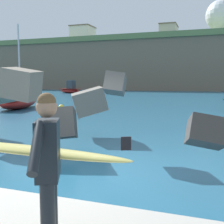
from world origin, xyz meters
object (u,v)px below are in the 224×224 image
object	(u,v)px
boat_near_centre	(18,102)
mooring_buoy_middle	(61,108)
station_building_central	(83,37)
boat_near_left	(70,89)
radar_dome	(222,17)
station_building_west	(169,35)
surfer_with_board	(46,162)

from	to	relation	value
boat_near_centre	mooring_buoy_middle	size ratio (longest dim) A/B	14.62
mooring_buoy_middle	station_building_central	distance (m)	68.70
boat_near_left	radar_dome	xyz separation A→B (m)	(25.22, 38.14, 18.17)
radar_dome	station_building_west	world-z (taller)	radar_dome
mooring_buoy_middle	boat_near_left	bearing A→B (deg)	116.23
surfer_with_board	station_building_west	distance (m)	82.76
boat_near_left	boat_near_centre	world-z (taller)	boat_near_centre
surfer_with_board	boat_near_left	distance (m)	45.93
boat_near_left	radar_dome	size ratio (longest dim) A/B	0.39
radar_dome	surfer_with_board	bearing A→B (deg)	-93.07
station_building_west	boat_near_centre	bearing A→B (deg)	-92.07
boat_near_centre	station_building_west	distance (m)	67.21
mooring_buoy_middle	radar_dome	size ratio (longest dim) A/B	0.04
radar_dome	station_building_central	size ratio (longest dim) A/B	1.69
mooring_buoy_middle	boat_near_centre	bearing A→B (deg)	176.29
mooring_buoy_middle	station_building_central	bearing A→B (deg)	113.51
boat_near_centre	radar_dome	size ratio (longest dim) A/B	0.58
mooring_buoy_middle	radar_dome	distance (m)	67.64
boat_near_centre	surfer_with_board	bearing A→B (deg)	-51.65
boat_near_left	station_building_west	bearing A→B (deg)	74.48
station_building_west	radar_dome	bearing A→B (deg)	-8.03
surfer_with_board	station_building_west	size ratio (longest dim) A/B	0.26
boat_near_left	mooring_buoy_middle	world-z (taller)	boat_near_left
boat_near_left	station_building_west	xyz separation A→B (m)	(11.14, 40.13, 14.59)
mooring_buoy_middle	station_building_central	size ratio (longest dim) A/B	0.07
surfer_with_board	radar_dome	distance (m)	81.02
surfer_with_board	boat_near_centre	size ratio (longest dim) A/B	0.32
boat_near_centre	mooring_buoy_middle	bearing A→B (deg)	-3.71
boat_near_left	radar_dome	world-z (taller)	radar_dome
surfer_with_board	boat_near_left	size ratio (longest dim) A/B	0.47
boat_near_left	mooring_buoy_middle	size ratio (longest dim) A/B	9.96
boat_near_left	station_building_central	size ratio (longest dim) A/B	0.66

